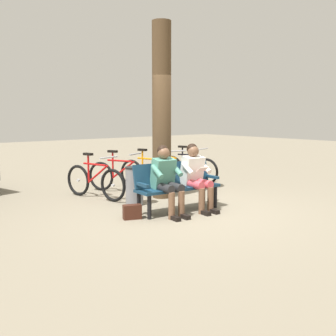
{
  "coord_description": "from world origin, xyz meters",
  "views": [
    {
      "loc": [
        4.67,
        5.21,
        1.72
      ],
      "look_at": [
        0.16,
        -0.37,
        0.75
      ],
      "focal_mm": 42.35,
      "sensor_mm": 36.0,
      "label": 1
    }
  ],
  "objects_px": {
    "handbag": "(132,212)",
    "bicycle_green": "(188,169)",
    "person_reading": "(196,174)",
    "bicycle_orange": "(168,171)",
    "litter_bin": "(134,186)",
    "bicycle_red": "(95,181)",
    "bicycle_purple": "(120,176)",
    "person_companion": "(166,177)",
    "tree_trunk": "(162,111)",
    "bench": "(176,183)",
    "bicycle_black": "(149,174)"
  },
  "relations": [
    {
      "from": "litter_bin",
      "to": "bicycle_green",
      "type": "bearing_deg",
      "value": -154.07
    },
    {
      "from": "person_companion",
      "to": "litter_bin",
      "type": "relative_size",
      "value": 1.63
    },
    {
      "from": "person_reading",
      "to": "bench",
      "type": "bearing_deg",
      "value": -27.09
    },
    {
      "from": "tree_trunk",
      "to": "bicycle_purple",
      "type": "distance_m",
      "value": 1.77
    },
    {
      "from": "litter_bin",
      "to": "bicycle_purple",
      "type": "bearing_deg",
      "value": -109.62
    },
    {
      "from": "person_companion",
      "to": "litter_bin",
      "type": "xyz_separation_m",
      "value": [
        0.0,
        -0.98,
        -0.29
      ]
    },
    {
      "from": "bench",
      "to": "person_reading",
      "type": "bearing_deg",
      "value": 152.91
    },
    {
      "from": "litter_bin",
      "to": "bicycle_purple",
      "type": "height_order",
      "value": "bicycle_purple"
    },
    {
      "from": "litter_bin",
      "to": "person_companion",
      "type": "bearing_deg",
      "value": 90.11
    },
    {
      "from": "person_companion",
      "to": "bicycle_red",
      "type": "bearing_deg",
      "value": -76.56
    },
    {
      "from": "bicycle_orange",
      "to": "bicycle_red",
      "type": "xyz_separation_m",
      "value": [
        2.1,
        0.2,
        0.0
      ]
    },
    {
      "from": "person_reading",
      "to": "bicycle_black",
      "type": "distance_m",
      "value": 2.22
    },
    {
      "from": "litter_bin",
      "to": "bicycle_red",
      "type": "height_order",
      "value": "bicycle_red"
    },
    {
      "from": "tree_trunk",
      "to": "litter_bin",
      "type": "bearing_deg",
      "value": 15.11
    },
    {
      "from": "tree_trunk",
      "to": "bicycle_black",
      "type": "height_order",
      "value": "tree_trunk"
    },
    {
      "from": "tree_trunk",
      "to": "bicycle_green",
      "type": "bearing_deg",
      "value": -149.06
    },
    {
      "from": "handbag",
      "to": "tree_trunk",
      "type": "bearing_deg",
      "value": -143.79
    },
    {
      "from": "bench",
      "to": "tree_trunk",
      "type": "height_order",
      "value": "tree_trunk"
    },
    {
      "from": "litter_bin",
      "to": "bicycle_red",
      "type": "xyz_separation_m",
      "value": [
        0.31,
        -0.99,
        -0.01
      ]
    },
    {
      "from": "person_reading",
      "to": "litter_bin",
      "type": "relative_size",
      "value": 1.63
    },
    {
      "from": "handbag",
      "to": "bicycle_green",
      "type": "height_order",
      "value": "bicycle_green"
    },
    {
      "from": "bench",
      "to": "tree_trunk",
      "type": "bearing_deg",
      "value": -111.28
    },
    {
      "from": "person_reading",
      "to": "bicycle_black",
      "type": "height_order",
      "value": "person_reading"
    },
    {
      "from": "bicycle_purple",
      "to": "bicycle_red",
      "type": "height_order",
      "value": "same"
    },
    {
      "from": "litter_bin",
      "to": "bicycle_green",
      "type": "xyz_separation_m",
      "value": [
        -2.46,
        -1.2,
        -0.01
      ]
    },
    {
      "from": "litter_bin",
      "to": "bicycle_red",
      "type": "relative_size",
      "value": 0.45
    },
    {
      "from": "person_reading",
      "to": "bicycle_red",
      "type": "xyz_separation_m",
      "value": [
        0.95,
        -2.01,
        -0.31
      ]
    },
    {
      "from": "handbag",
      "to": "bicycle_orange",
      "type": "xyz_separation_m",
      "value": [
        -2.41,
        -2.03,
        0.24
      ]
    },
    {
      "from": "bicycle_green",
      "to": "bicycle_purple",
      "type": "distance_m",
      "value": 2.03
    },
    {
      "from": "litter_bin",
      "to": "tree_trunk",
      "type": "bearing_deg",
      "value": -164.89
    },
    {
      "from": "tree_trunk",
      "to": "bicycle_red",
      "type": "bearing_deg",
      "value": -33.26
    },
    {
      "from": "bicycle_green",
      "to": "bicycle_black",
      "type": "distance_m",
      "value": 1.31
    },
    {
      "from": "tree_trunk",
      "to": "litter_bin",
      "type": "xyz_separation_m",
      "value": [
        0.85,
        0.23,
        -1.41
      ]
    },
    {
      "from": "person_reading",
      "to": "person_companion",
      "type": "xyz_separation_m",
      "value": [
        0.64,
        -0.05,
        -0.0
      ]
    },
    {
      "from": "handbag",
      "to": "bicycle_green",
      "type": "bearing_deg",
      "value": -146.47
    },
    {
      "from": "person_reading",
      "to": "bicycle_orange",
      "type": "bearing_deg",
      "value": -113.12
    },
    {
      "from": "bicycle_orange",
      "to": "tree_trunk",
      "type": "bearing_deg",
      "value": -34.44
    },
    {
      "from": "person_reading",
      "to": "tree_trunk",
      "type": "height_order",
      "value": "tree_trunk"
    },
    {
      "from": "person_reading",
      "to": "tree_trunk",
      "type": "relative_size",
      "value": 0.34
    },
    {
      "from": "person_companion",
      "to": "handbag",
      "type": "distance_m",
      "value": 0.84
    },
    {
      "from": "bicycle_purple",
      "to": "litter_bin",
      "type": "bearing_deg",
      "value": -44.34
    },
    {
      "from": "bicycle_black",
      "to": "bicycle_green",
      "type": "bearing_deg",
      "value": 76.75
    },
    {
      "from": "bicycle_red",
      "to": "tree_trunk",
      "type": "bearing_deg",
      "value": 41.85
    },
    {
      "from": "bicycle_orange",
      "to": "bicycle_purple",
      "type": "xyz_separation_m",
      "value": [
        1.36,
        -0.02,
        0.0
      ]
    },
    {
      "from": "bicycle_green",
      "to": "bicycle_purple",
      "type": "relative_size",
      "value": 1.05
    },
    {
      "from": "bench",
      "to": "bicycle_black",
      "type": "bearing_deg",
      "value": -108.43
    },
    {
      "from": "bicycle_orange",
      "to": "bicycle_red",
      "type": "relative_size",
      "value": 1.01
    },
    {
      "from": "bench",
      "to": "bicycle_red",
      "type": "bearing_deg",
      "value": -66.2
    },
    {
      "from": "person_reading",
      "to": "bicycle_purple",
      "type": "xyz_separation_m",
      "value": [
        0.21,
        -2.23,
        -0.31
      ]
    },
    {
      "from": "tree_trunk",
      "to": "bicycle_purple",
      "type": "xyz_separation_m",
      "value": [
        0.42,
        -0.97,
        -1.42
      ]
    }
  ]
}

